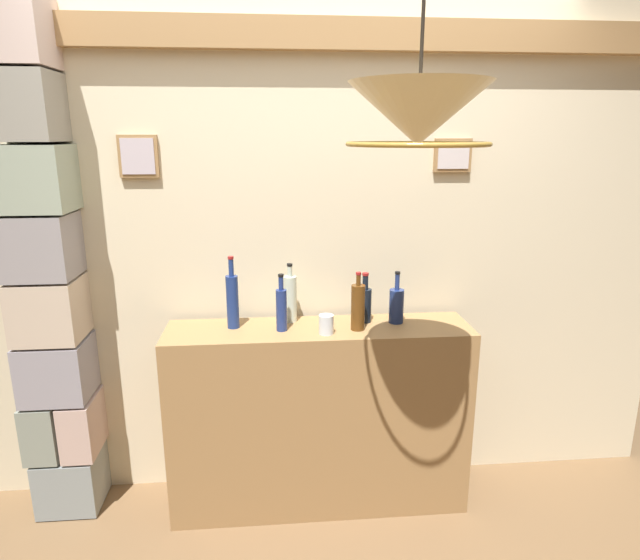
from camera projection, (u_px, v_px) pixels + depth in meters
panelled_rear_partition at (315, 245)px, 2.76m from camera, size 3.76×0.15×2.47m
stone_pillar at (48, 277)px, 2.53m from camera, size 0.33×0.34×2.41m
bar_shelf_unit at (319, 417)px, 2.73m from camera, size 1.47×0.36×0.95m
liquor_bottle_vodka at (232, 300)px, 2.57m from camera, size 0.06×0.06×0.35m
liquor_bottle_port at (396, 305)px, 2.65m from camera, size 0.07×0.07×0.26m
liquor_bottle_brandy at (365, 303)px, 2.66m from camera, size 0.06×0.06×0.25m
liquor_bottle_bourbon at (358, 307)px, 2.55m from camera, size 0.07×0.07×0.28m
liquor_bottle_rum at (290, 298)px, 2.66m from camera, size 0.06×0.06×0.29m
liquor_bottle_amaro at (281, 308)px, 2.54m from camera, size 0.05×0.05×0.27m
glass_tumbler_rocks at (326, 324)px, 2.51m from camera, size 0.07×0.07×0.09m
pendant_lamp at (419, 116)px, 1.78m from camera, size 0.48×0.48×0.54m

